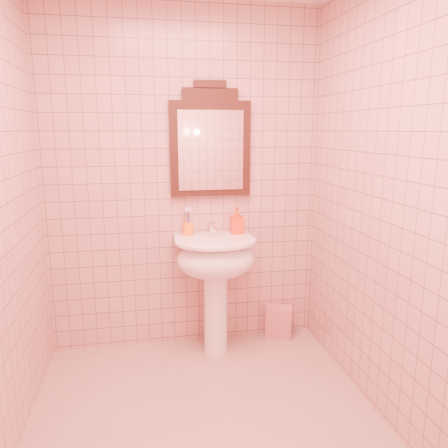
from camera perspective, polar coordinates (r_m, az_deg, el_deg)
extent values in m
plane|color=tan|center=(2.66, -1.99, -25.44)|extent=(2.20, 2.20, 0.00)
cube|color=tan|center=(3.22, -5.20, 5.49)|extent=(2.00, 0.02, 2.50)
cylinder|color=white|center=(3.26, -1.11, -10.76)|extent=(0.17, 0.17, 0.70)
ellipsoid|color=white|center=(3.12, -1.07, -4.64)|extent=(0.56, 0.46, 0.28)
cube|color=white|center=(3.25, -1.58, -1.86)|extent=(0.56, 0.15, 0.05)
cylinder|color=white|center=(3.08, -1.08, -2.24)|extent=(0.58, 0.58, 0.02)
cylinder|color=white|center=(3.23, -1.58, -0.57)|extent=(0.04, 0.04, 0.09)
cylinder|color=white|center=(3.17, -1.43, -0.17)|extent=(0.02, 0.10, 0.02)
cylinder|color=white|center=(3.12, -1.28, -0.72)|extent=(0.02, 0.02, 0.04)
cube|color=white|center=(3.23, -1.62, 0.42)|extent=(0.02, 0.07, 0.01)
cube|color=black|center=(3.20, -1.79, 9.76)|extent=(0.58, 0.05, 0.68)
cube|color=black|center=(3.21, -1.84, 16.59)|extent=(0.40, 0.05, 0.08)
cube|color=black|center=(3.21, -1.85, 17.77)|extent=(0.23, 0.05, 0.06)
cube|color=white|center=(3.17, -1.71, 9.56)|extent=(0.47, 0.01, 0.57)
cylinder|color=orange|center=(3.22, -4.73, -0.61)|extent=(0.08, 0.08, 0.10)
cylinder|color=silver|center=(3.22, -4.44, 0.11)|extent=(0.01, 0.01, 0.18)
cylinder|color=#338CD8|center=(3.23, -4.58, 0.16)|extent=(0.01, 0.01, 0.18)
cylinder|color=#E5334C|center=(3.23, -4.85, 0.16)|extent=(0.01, 0.01, 0.18)
cylinder|color=#3FBF59|center=(3.22, -5.04, 0.12)|extent=(0.01, 0.01, 0.18)
cylinder|color=#D8CC4C|center=(3.20, -5.01, 0.06)|extent=(0.01, 0.01, 0.18)
cylinder|color=purple|center=(3.20, -4.78, 0.04)|extent=(0.01, 0.01, 0.18)
cylinder|color=#4C4C59|center=(3.20, -4.53, 0.06)|extent=(0.01, 0.01, 0.18)
imported|color=red|center=(3.24, 1.70, 0.43)|extent=(0.09, 0.09, 0.20)
cube|color=#BE7071|center=(3.60, 7.13, -12.52)|extent=(0.24, 0.20, 0.25)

